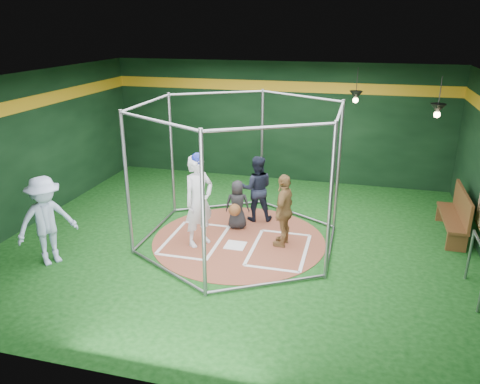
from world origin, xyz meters
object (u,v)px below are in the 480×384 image
(visitor_leopard, at_px, (284,210))
(dugout_bench, at_px, (457,213))
(umpire, at_px, (257,188))
(batter_figure, at_px, (199,200))

(visitor_leopard, distance_m, dugout_bench, 3.94)
(umpire, xyz_separation_m, dugout_bench, (4.51, 0.26, -0.27))
(dugout_bench, bearing_deg, umpire, -176.70)
(batter_figure, height_order, umpire, batter_figure)
(visitor_leopard, height_order, umpire, umpire)
(visitor_leopard, bearing_deg, batter_figure, -68.78)
(visitor_leopard, xyz_separation_m, dugout_bench, (3.65, 1.44, -0.26))
(visitor_leopard, relative_size, dugout_bench, 0.87)
(batter_figure, xyz_separation_m, visitor_leopard, (1.75, 0.42, -0.22))
(umpire, bearing_deg, visitor_leopard, 112.18)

